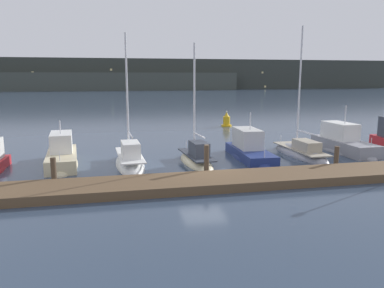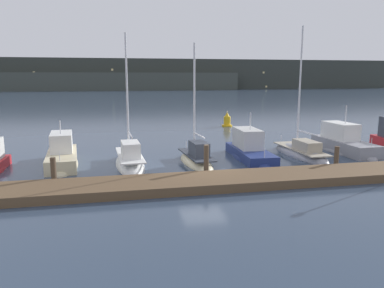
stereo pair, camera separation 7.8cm
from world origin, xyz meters
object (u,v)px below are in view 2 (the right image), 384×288
sailboat_berth_4 (130,163)px  motorboat_berth_6 (250,153)px  motorboat_berth_3 (62,160)px  channel_buoy (227,121)px  sailboat_berth_5 (196,161)px  sailboat_berth_7 (301,154)px  motorboat_berth_8 (344,146)px

sailboat_berth_4 → motorboat_berth_6: size_ratio=1.35×
motorboat_berth_3 → channel_buoy: 21.98m
sailboat_berth_5 → channel_buoy: bearing=66.6°
sailboat_berth_7 → channel_buoy: sailboat_berth_7 is taller
sailboat_berth_7 → motorboat_berth_8: 3.78m
motorboat_berth_3 → motorboat_berth_8: bearing=-0.0°
sailboat_berth_4 → channel_buoy: (11.48, 16.61, 0.44)m
sailboat_berth_4 → motorboat_berth_6: sailboat_berth_4 is taller
sailboat_berth_5 → motorboat_berth_6: (3.93, 0.93, 0.11)m
sailboat_berth_7 → motorboat_berth_3: bearing=178.0°
sailboat_berth_7 → motorboat_berth_8: size_ratio=1.45×
sailboat_berth_5 → motorboat_berth_8: sailboat_berth_5 is taller
motorboat_berth_3 → sailboat_berth_4: (4.15, -1.16, -0.15)m
motorboat_berth_3 → sailboat_berth_4: bearing=-15.6°
sailboat_berth_5 → sailboat_berth_7: 7.79m
sailboat_berth_5 → channel_buoy: (7.31, 16.92, 0.42)m
motorboat_berth_3 → channel_buoy: motorboat_berth_3 is taller
motorboat_berth_8 → channel_buoy: (-4.16, 15.45, 0.22)m
motorboat_berth_8 → motorboat_berth_6: bearing=-175.9°
motorboat_berth_3 → motorboat_berth_8: 19.79m
sailboat_berth_4 → channel_buoy: sailboat_berth_4 is taller
motorboat_berth_8 → sailboat_berth_5: bearing=-172.7°
sailboat_berth_4 → sailboat_berth_7: size_ratio=0.92×
motorboat_berth_3 → motorboat_berth_6: (12.25, -0.54, -0.03)m
motorboat_berth_3 → sailboat_berth_7: size_ratio=0.67×
motorboat_berth_6 → channel_buoy: 16.34m
motorboat_berth_6 → sailboat_berth_7: (3.81, -0.02, -0.18)m
sailboat_berth_4 → motorboat_berth_8: size_ratio=1.34×
sailboat_berth_4 → motorboat_berth_8: (15.63, 1.16, 0.21)m
motorboat_berth_3 → motorboat_berth_6: bearing=-2.5°
sailboat_berth_5 → sailboat_berth_7: sailboat_berth_7 is taller
sailboat_berth_7 → sailboat_berth_5: bearing=-173.3°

